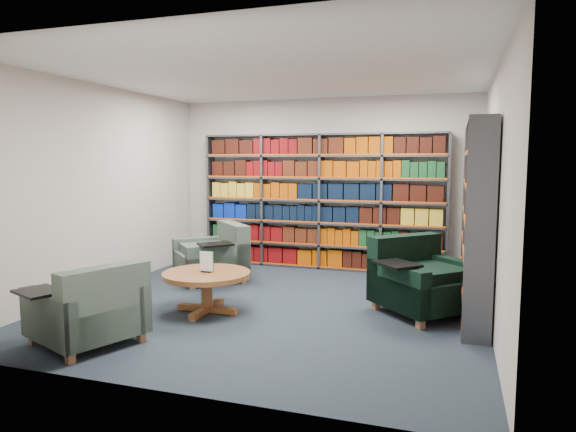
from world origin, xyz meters
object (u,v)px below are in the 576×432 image
(chair_teal_left, at_px, (216,258))
(coffee_table, at_px, (207,280))
(chair_green_right, at_px, (419,282))
(chair_teal_front, at_px, (91,312))

(chair_teal_left, bearing_deg, coffee_table, -67.78)
(chair_green_right, xyz_separation_m, chair_teal_front, (-2.93, -2.12, -0.03))
(chair_teal_left, relative_size, chair_green_right, 0.96)
(chair_teal_front, xyz_separation_m, coffee_table, (0.57, 1.31, 0.06))
(chair_teal_left, xyz_separation_m, coffee_table, (0.63, -1.53, 0.05))
(chair_teal_left, distance_m, coffee_table, 1.66)
(chair_teal_left, bearing_deg, chair_teal_front, -88.82)
(chair_teal_left, distance_m, chair_teal_front, 2.84)
(chair_green_right, relative_size, coffee_table, 1.33)
(chair_teal_left, relative_size, chair_teal_front, 1.10)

